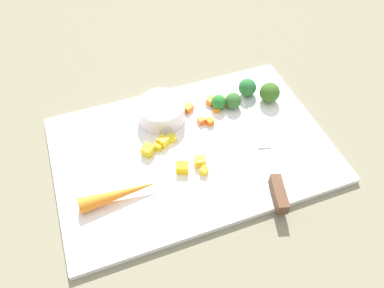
# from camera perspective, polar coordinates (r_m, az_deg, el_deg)

# --- Properties ---
(ground_plane) EXTENTS (4.00, 4.00, 0.00)m
(ground_plane) POSITION_cam_1_polar(r_m,az_deg,el_deg) (0.72, -0.00, -1.11)
(ground_plane) COLOR gray
(cutting_board) EXTENTS (0.51, 0.34, 0.01)m
(cutting_board) POSITION_cam_1_polar(r_m,az_deg,el_deg) (0.72, -0.00, -0.82)
(cutting_board) COLOR white
(cutting_board) RESTS_ON ground_plane
(prep_bowl) EXTENTS (0.09, 0.09, 0.04)m
(prep_bowl) POSITION_cam_1_polar(r_m,az_deg,el_deg) (0.75, -4.68, 4.99)
(prep_bowl) COLOR white
(prep_bowl) RESTS_ON cutting_board
(chef_knife) EXTENTS (0.10, 0.29, 0.02)m
(chef_knife) POSITION_cam_1_polar(r_m,az_deg,el_deg) (0.68, 12.03, -3.98)
(chef_knife) COLOR silver
(chef_knife) RESTS_ON cutting_board
(whole_carrot) EXTENTS (0.14, 0.03, 0.03)m
(whole_carrot) POSITION_cam_1_polar(r_m,az_deg,el_deg) (0.65, -10.82, -7.45)
(whole_carrot) COLOR orange
(whole_carrot) RESTS_ON cutting_board
(carrot_dice_0) EXTENTS (0.02, 0.02, 0.01)m
(carrot_dice_0) POSITION_cam_1_polar(r_m,az_deg,el_deg) (0.77, -0.59, 5.47)
(carrot_dice_0) COLOR orange
(carrot_dice_0) RESTS_ON cutting_board
(carrot_dice_1) EXTENTS (0.02, 0.02, 0.01)m
(carrot_dice_1) POSITION_cam_1_polar(r_m,az_deg,el_deg) (0.75, 2.72, 3.42)
(carrot_dice_1) COLOR orange
(carrot_dice_1) RESTS_ON cutting_board
(carrot_dice_2) EXTENTS (0.02, 0.01, 0.01)m
(carrot_dice_2) POSITION_cam_1_polar(r_m,az_deg,el_deg) (0.75, 1.43, 3.54)
(carrot_dice_2) COLOR orange
(carrot_dice_2) RESTS_ON cutting_board
(carrot_dice_3) EXTENTS (0.02, 0.02, 0.01)m
(carrot_dice_3) POSITION_cam_1_polar(r_m,az_deg,el_deg) (0.79, 4.94, 6.41)
(carrot_dice_3) COLOR orange
(carrot_dice_3) RESTS_ON cutting_board
(carrot_dice_4) EXTENTS (0.02, 0.02, 0.01)m
(carrot_dice_4) POSITION_cam_1_polar(r_m,az_deg,el_deg) (0.79, 2.85, 6.53)
(carrot_dice_4) COLOR orange
(carrot_dice_4) RESTS_ON cutting_board
(carrot_dice_5) EXTENTS (0.01, 0.01, 0.01)m
(carrot_dice_5) POSITION_cam_1_polar(r_m,az_deg,el_deg) (0.77, 3.76, 5.22)
(carrot_dice_5) COLOR orange
(carrot_dice_5) RESTS_ON cutting_board
(pepper_dice_0) EXTENTS (0.02, 0.01, 0.01)m
(pepper_dice_0) POSITION_cam_1_polar(r_m,az_deg,el_deg) (0.72, -3.10, 0.87)
(pepper_dice_0) COLOR yellow
(pepper_dice_0) RESTS_ON cutting_board
(pepper_dice_1) EXTENTS (0.02, 0.02, 0.02)m
(pepper_dice_1) POSITION_cam_1_polar(r_m,az_deg,el_deg) (0.68, 1.18, -2.67)
(pepper_dice_1) COLOR yellow
(pepper_dice_1) RESTS_ON cutting_board
(pepper_dice_2) EXTENTS (0.02, 0.02, 0.02)m
(pepper_dice_2) POSITION_cam_1_polar(r_m,az_deg,el_deg) (0.71, -4.46, 0.39)
(pepper_dice_2) COLOR yellow
(pepper_dice_2) RESTS_ON cutting_board
(pepper_dice_3) EXTENTS (0.03, 0.03, 0.02)m
(pepper_dice_3) POSITION_cam_1_polar(r_m,az_deg,el_deg) (0.70, -6.71, -0.94)
(pepper_dice_3) COLOR yellow
(pepper_dice_3) RESTS_ON cutting_board
(pepper_dice_4) EXTENTS (0.02, 0.02, 0.01)m
(pepper_dice_4) POSITION_cam_1_polar(r_m,az_deg,el_deg) (0.67, 1.49, -4.17)
(pepper_dice_4) COLOR yellow
(pepper_dice_4) RESTS_ON cutting_board
(pepper_dice_5) EXTENTS (0.03, 0.03, 0.02)m
(pepper_dice_5) POSITION_cam_1_polar(r_m,az_deg,el_deg) (0.67, -1.49, -3.60)
(pepper_dice_5) COLOR yellow
(pepper_dice_5) RESTS_ON cutting_board
(pepper_dice_6) EXTENTS (0.02, 0.02, 0.01)m
(pepper_dice_6) POSITION_cam_1_polar(r_m,az_deg,el_deg) (0.71, -5.18, -0.37)
(pepper_dice_6) COLOR yellow
(pepper_dice_6) RESTS_ON cutting_board
(broccoli_floret_0) EXTENTS (0.04, 0.04, 0.04)m
(broccoli_floret_0) POSITION_cam_1_polar(r_m,az_deg,el_deg) (0.81, 8.40, 8.48)
(broccoli_floret_0) COLOR #96C054
(broccoli_floret_0) RESTS_ON cutting_board
(broccoli_floret_1) EXTENTS (0.03, 0.03, 0.03)m
(broccoli_floret_1) POSITION_cam_1_polar(r_m,az_deg,el_deg) (0.77, 4.07, 6.36)
(broccoli_floret_1) COLOR #96C062
(broccoli_floret_1) RESTS_ON cutting_board
(broccoli_floret_2) EXTENTS (0.04, 0.04, 0.04)m
(broccoli_floret_2) POSITION_cam_1_polar(r_m,az_deg,el_deg) (0.80, 11.72, 7.65)
(broccoli_floret_2) COLOR #92C160
(broccoli_floret_2) RESTS_ON cutting_board
(broccoli_floret_3) EXTENTS (0.03, 0.03, 0.03)m
(broccoli_floret_3) POSITION_cam_1_polar(r_m,az_deg,el_deg) (0.78, 6.28, 6.53)
(broccoli_floret_3) COLOR #91AF57
(broccoli_floret_3) RESTS_ON cutting_board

